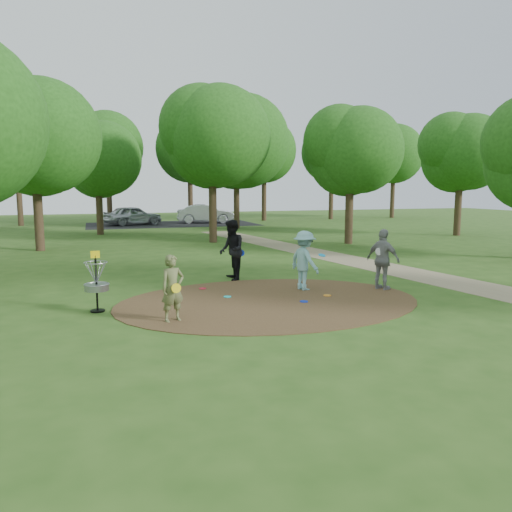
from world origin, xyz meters
name	(u,v)px	position (x,y,z in m)	size (l,w,h in m)	color
ground	(270,301)	(0.00, 0.00, 0.00)	(100.00, 100.00, 0.00)	#2D5119
dirt_clearing	(270,301)	(0.00, 0.00, 0.01)	(8.40, 8.40, 0.02)	#47301C
footpath	(424,276)	(6.50, 2.00, 0.01)	(2.00, 40.00, 0.01)	#8C7A5B
parking_lot	(172,224)	(2.00, 30.00, 0.00)	(14.00, 8.00, 0.01)	black
player_observer_with_disc	(173,288)	(-2.84, -1.24, 0.79)	(0.66, 0.53, 1.57)	#5F653A
player_throwing_with_disc	(305,261)	(1.52, 1.12, 0.90)	(1.17, 1.30, 1.81)	#81BCC1
player_walking_with_disc	(232,250)	(-0.13, 3.41, 1.02)	(0.87, 1.04, 2.04)	black
player_waiting_with_disc	(383,260)	(3.79, 0.40, 0.93)	(0.89, 1.18, 1.86)	gray
disc_ground_cyan	(227,297)	(-0.98, 0.81, 0.03)	(0.22, 0.22, 0.02)	#1BDCDF
disc_ground_blue	(304,301)	(0.84, -0.41, 0.03)	(0.22, 0.22, 0.02)	#0B28C5
disc_ground_red	(203,288)	(-1.40, 2.18, 0.03)	(0.22, 0.22, 0.02)	red
car_left	(133,215)	(-1.24, 30.02, 0.80)	(1.89, 4.70, 1.60)	#B5B9BD
car_right	(206,214)	(5.01, 30.26, 0.82)	(1.74, 4.98, 1.64)	#B5B7BD
disc_ground_orange	(327,295)	(1.78, 0.07, 0.03)	(0.22, 0.22, 0.02)	orange
disc_golf_basket	(96,277)	(-4.50, 0.30, 0.87)	(0.63, 0.63, 1.54)	black
tree_ring	(250,135)	(2.02, 8.12, 5.32)	(36.50, 46.32, 9.82)	#332316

